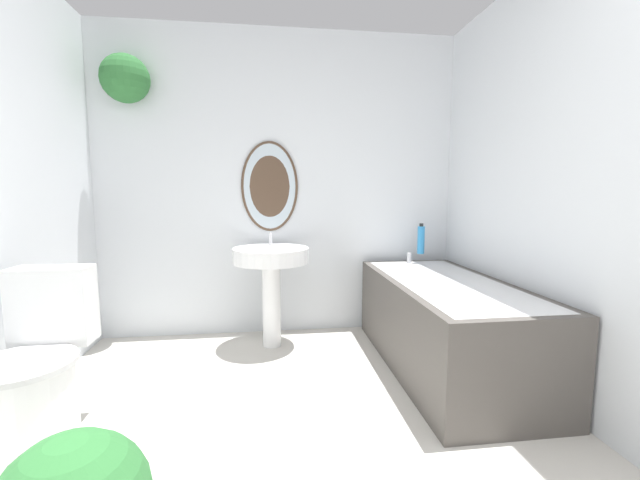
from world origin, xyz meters
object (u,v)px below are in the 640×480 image
object	(u,v)px
bathtub	(445,323)
shampoo_bottle	(421,240)
pedestal_sink	(271,268)
toilet	(32,382)

from	to	relation	value
bathtub	shampoo_bottle	size ratio (longest dim) A/B	6.48
shampoo_bottle	bathtub	bearing A→B (deg)	-97.00
pedestal_sink	shampoo_bottle	size ratio (longest dim) A/B	3.46
toilet	pedestal_sink	world-z (taller)	pedestal_sink
bathtub	pedestal_sink	bearing A→B (deg)	155.09
pedestal_sink	bathtub	distance (m)	1.26
pedestal_sink	shampoo_bottle	bearing A→B (deg)	6.14
bathtub	shampoo_bottle	distance (m)	0.80
pedestal_sink	shampoo_bottle	distance (m)	1.21
pedestal_sink	shampoo_bottle	world-z (taller)	shampoo_bottle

